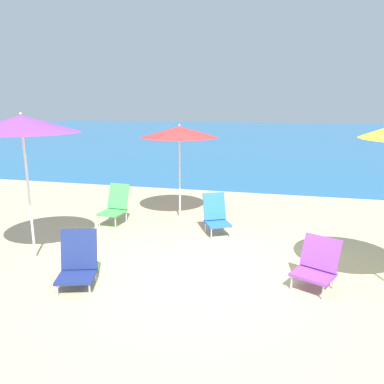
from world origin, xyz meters
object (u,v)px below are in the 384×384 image
Objects in this scene: beach_umbrella_red at (179,132)px; beach_chair_green at (115,205)px; beach_umbrella_purple at (22,124)px; beach_chair_blue at (216,215)px; water_bottle at (96,266)px; beach_chair_purple at (317,264)px; beach_chair_navy at (78,262)px.

beach_umbrella_red is 2.50× the size of beach_chair_green.
beach_umbrella_purple is 3.04× the size of beach_chair_blue.
water_bottle is at bearing -151.68° from beach_chair_blue.
beach_chair_green reaches higher than beach_chair_purple.
beach_chair_purple is at bearing -4.51° from beach_chair_navy.
beach_umbrella_red is at bearing 110.59° from beach_chair_blue.
beach_chair_blue is at bearing 35.53° from beach_umbrella_purple.
beach_chair_blue is at bearing -41.66° from beach_umbrella_red.
beach_umbrella_purple is 3.29× the size of beach_chair_purple.
beach_chair_navy is at bearing -94.37° from water_bottle.
beach_chair_navy is at bearing -98.43° from beach_umbrella_red.
beach_chair_blue is 2.52m from water_bottle.
beach_chair_navy is (1.16, -0.65, -1.77)m from beach_umbrella_purple.
water_bottle is (1.19, -0.23, -2.02)m from beach_umbrella_purple.
beach_umbrella_purple is 3.07× the size of beach_chair_navy.
beach_chair_blue is (2.59, 1.85, -1.74)m from beach_umbrella_purple.
beach_umbrella_red is at bearing 81.00° from water_bottle.
beach_umbrella_red is 3.16m from beach_umbrella_purple.
beach_chair_navy is 0.49m from water_bottle.
beach_chair_navy is at bearing -147.56° from beach_chair_blue.
beach_umbrella_red is 4.00m from beach_chair_purple.
beach_umbrella_purple is at bearing 169.08° from water_bottle.
beach_chair_navy is at bearing -29.20° from beach_umbrella_purple.
beach_chair_blue is 3.67× the size of water_bottle.
beach_chair_navy is 0.93× the size of beach_chair_green.
water_bottle is (-3.08, -0.28, -0.25)m from beach_chair_purple.
beach_umbrella_purple reaches higher than beach_umbrella_red.
beach_chair_navy is 0.99× the size of beach_chair_blue.
beach_umbrella_red is 3.43m from water_bottle.
beach_umbrella_purple reaches higher than beach_chair_green.
beach_chair_purple is at bearing -74.58° from beach_chair_blue.
water_bottle is at bearing -10.92° from beach_umbrella_purple.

